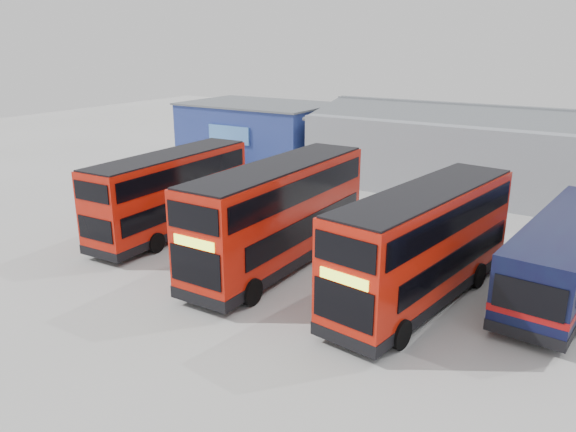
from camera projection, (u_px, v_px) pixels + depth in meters
The scene contains 8 objects.
ground_plane at pixel (282, 260), 27.38m from camera, with size 120.00×120.00×0.00m, color #A2A29D.
office_block at pixel (258, 133), 48.22m from camera, with size 12.30×8.32×5.12m.
maintenance_shed at pixel (536, 156), 38.66m from camera, with size 30.50×12.00×5.89m.
double_decker_left at pixel (171, 195), 30.48m from camera, with size 2.94×10.67×4.48m.
double_decker_centre at pixel (278, 217), 25.98m from camera, with size 3.02×11.67×4.92m.
double_decker_right at pixel (423, 247), 22.49m from camera, with size 4.24×11.42×4.73m.
single_decker_blue at pixel (566, 256), 23.53m from camera, with size 3.73×12.14×3.24m.
panel_van at pixel (204, 160), 44.12m from camera, with size 2.13×4.90×2.13m.
Camera 1 is at (13.82, -21.37, 10.34)m, focal length 35.00 mm.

